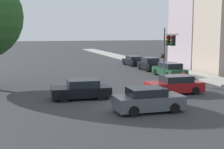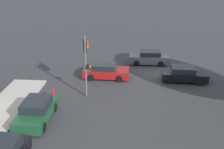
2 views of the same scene
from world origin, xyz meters
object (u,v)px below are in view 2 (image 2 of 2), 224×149
Objects in this scene: crossing_car_1 at (184,74)px; parked_car_0 at (36,111)px; crossing_car_0 at (149,58)px; fire_hydrant at (53,94)px; crossing_car_2 at (106,71)px; traffic_signal at (86,53)px.

parked_car_0 is at bearing -140.65° from crossing_car_1.
crossing_car_0 is 4.38× the size of fire_hydrant.
parked_car_0 is (3.92, 8.58, 0.03)m from crossing_car_2.
parked_car_0 is at bearing -112.68° from crossing_car_2.
traffic_signal is at bearing -149.19° from fire_hydrant.
crossing_car_1 is 11.93m from fire_hydrant.
crossing_car_0 reaches higher than crossing_car_1.
fire_hydrant is (2.46, 1.46, -2.95)m from traffic_signal.
crossing_car_0 is 0.87× the size of parked_car_0.
parked_car_0 is 3.45m from fire_hydrant.
parked_car_0 is at bearing 58.49° from crossing_car_0.
fire_hydrant is at bearing -159.29° from traffic_signal.
crossing_car_0 is 5.61m from crossing_car_1.
crossing_car_1 is (-8.40, -3.50, -2.79)m from traffic_signal.
crossing_car_0 reaches higher than crossing_car_2.
traffic_signal is 4.11m from fire_hydrant.
crossing_car_2 is 9.43m from parked_car_0.
crossing_car_2 is at bearing 61.68° from traffic_signal.
crossing_car_1 reaches higher than fire_hydrant.
traffic_signal is at bearing 150.82° from parked_car_0.
crossing_car_1 is at bearing 0.44° from crossing_car_2.
parked_car_0 reaches higher than crossing_car_0.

